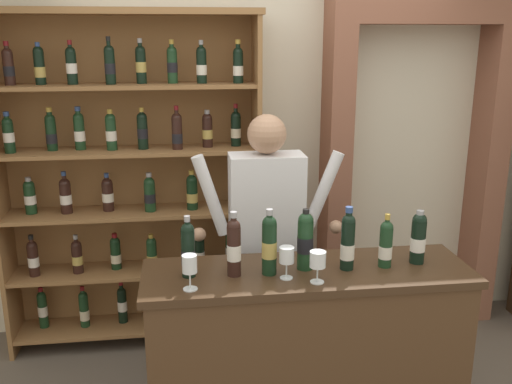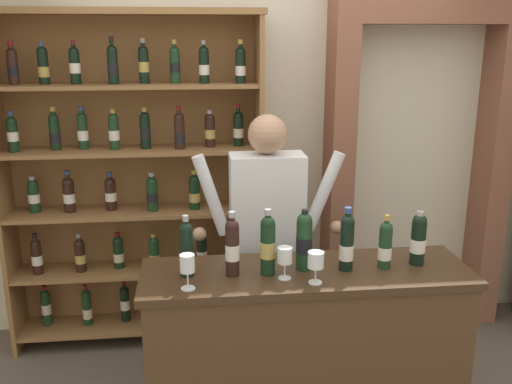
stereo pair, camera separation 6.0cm
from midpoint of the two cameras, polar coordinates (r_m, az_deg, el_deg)
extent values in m
cube|color=beige|center=(4.09, 0.46, 8.13)|extent=(12.00, 0.16, 3.17)
cube|color=olive|center=(4.02, -23.78, 0.18)|extent=(0.03, 0.35, 2.27)
cube|color=olive|center=(3.86, 0.74, 0.93)|extent=(0.03, 0.35, 2.27)
cube|color=olive|center=(4.01, -11.57, 1.17)|extent=(1.71, 0.02, 2.27)
cube|color=olive|center=(4.23, -11.00, -12.89)|extent=(1.65, 0.33, 0.02)
cylinder|color=#19381E|center=(4.31, -20.03, -11.13)|extent=(0.06, 0.06, 0.23)
sphere|color=#19381E|center=(4.26, -20.18, -9.68)|extent=(0.06, 0.06, 0.06)
cylinder|color=#19381E|center=(4.25, -20.22, -9.33)|extent=(0.03, 0.03, 0.07)
cylinder|color=maroon|center=(4.24, -20.25, -9.03)|extent=(0.03, 0.03, 0.03)
cylinder|color=silver|center=(4.31, -20.04, -11.02)|extent=(0.07, 0.07, 0.07)
cylinder|color=#19381E|center=(4.23, -16.29, -11.34)|extent=(0.06, 0.06, 0.23)
sphere|color=#19381E|center=(4.18, -16.41, -9.89)|extent=(0.06, 0.06, 0.06)
cylinder|color=#19381E|center=(4.16, -16.44, -9.50)|extent=(0.03, 0.03, 0.07)
cylinder|color=maroon|center=(4.15, -16.47, -9.18)|extent=(0.03, 0.03, 0.03)
cylinder|color=beige|center=(4.24, -16.26, -11.67)|extent=(0.07, 0.07, 0.07)
cylinder|color=black|center=(4.21, -12.67, -11.17)|extent=(0.06, 0.06, 0.23)
sphere|color=black|center=(4.16, -12.77, -9.71)|extent=(0.06, 0.06, 0.06)
cylinder|color=black|center=(4.15, -12.80, -9.25)|extent=(0.03, 0.03, 0.08)
cylinder|color=maroon|center=(4.13, -12.83, -8.85)|extent=(0.03, 0.03, 0.03)
cylinder|color=silver|center=(4.21, -12.68, -11.03)|extent=(0.07, 0.07, 0.07)
cylinder|color=black|center=(4.19, -9.58, -11.18)|extent=(0.06, 0.06, 0.22)
sphere|color=black|center=(4.14, -9.65, -9.73)|extent=(0.06, 0.06, 0.06)
cylinder|color=black|center=(4.13, -9.67, -9.37)|extent=(0.03, 0.03, 0.07)
cylinder|color=#99999E|center=(4.12, -9.69, -9.06)|extent=(0.03, 0.03, 0.03)
cylinder|color=beige|center=(4.20, -9.56, -11.51)|extent=(0.07, 0.07, 0.07)
cylinder|color=#19381E|center=(4.13, -5.08, -11.42)|extent=(0.06, 0.06, 0.22)
sphere|color=#19381E|center=(4.08, -5.12, -9.95)|extent=(0.06, 0.06, 0.06)
cylinder|color=#19381E|center=(4.07, -5.13, -9.60)|extent=(0.02, 0.02, 0.07)
cylinder|color=navy|center=(4.06, -5.14, -9.31)|extent=(0.03, 0.03, 0.03)
cylinder|color=tan|center=(4.14, -5.08, -11.74)|extent=(0.07, 0.07, 0.07)
cylinder|color=black|center=(4.15, -1.73, -11.09)|extent=(0.06, 0.06, 0.24)
sphere|color=black|center=(4.10, -1.74, -9.52)|extent=(0.06, 0.06, 0.06)
cylinder|color=black|center=(4.08, -1.74, -9.07)|extent=(0.03, 0.03, 0.08)
cylinder|color=maroon|center=(4.07, -1.75, -8.68)|extent=(0.03, 0.03, 0.03)
cylinder|color=silver|center=(4.16, -1.72, -11.31)|extent=(0.07, 0.07, 0.08)
cube|color=olive|center=(4.05, -11.31, -7.64)|extent=(1.65, 0.33, 0.02)
cylinder|color=black|center=(4.09, -20.86, -6.39)|extent=(0.07, 0.07, 0.21)
sphere|color=black|center=(4.05, -21.01, -4.96)|extent=(0.07, 0.07, 0.07)
cylinder|color=black|center=(4.04, -21.05, -4.52)|extent=(0.03, 0.03, 0.08)
cylinder|color=black|center=(4.03, -21.09, -4.12)|extent=(0.03, 0.03, 0.03)
cylinder|color=silver|center=(4.09, -20.85, -6.42)|extent=(0.07, 0.07, 0.07)
cylinder|color=black|center=(4.04, -16.90, -6.40)|extent=(0.07, 0.07, 0.19)
sphere|color=black|center=(4.01, -17.02, -5.06)|extent=(0.07, 0.07, 0.07)
cylinder|color=black|center=(4.00, -17.06, -4.63)|extent=(0.03, 0.03, 0.08)
cylinder|color=#99999E|center=(3.99, -17.09, -4.25)|extent=(0.03, 0.03, 0.03)
cylinder|color=tan|center=(4.05, -16.90, -6.45)|extent=(0.07, 0.07, 0.06)
cylinder|color=black|center=(4.04, -13.30, -6.17)|extent=(0.07, 0.07, 0.19)
sphere|color=black|center=(4.00, -13.39, -4.82)|extent=(0.07, 0.07, 0.07)
cylinder|color=black|center=(3.99, -13.41, -4.49)|extent=(0.03, 0.03, 0.06)
cylinder|color=maroon|center=(3.99, -13.43, -4.20)|extent=(0.04, 0.04, 0.03)
cylinder|color=beige|center=(4.04, -13.28, -6.42)|extent=(0.07, 0.07, 0.06)
cylinder|color=#19381E|center=(3.97, -9.81, -6.33)|extent=(0.07, 0.07, 0.19)
sphere|color=#19381E|center=(3.93, -9.87, -4.94)|extent=(0.07, 0.07, 0.07)
cylinder|color=#19381E|center=(3.92, -9.89, -4.62)|extent=(0.03, 0.03, 0.06)
cylinder|color=#B79338|center=(3.92, -9.90, -4.35)|extent=(0.03, 0.03, 0.03)
cylinder|color=tan|center=(3.98, -9.79, -6.64)|extent=(0.07, 0.07, 0.06)
cylinder|color=black|center=(3.97, -5.05, -6.12)|extent=(0.07, 0.07, 0.20)
sphere|color=black|center=(3.93, -5.09, -4.69)|extent=(0.07, 0.07, 0.07)
cylinder|color=black|center=(3.92, -5.10, -4.23)|extent=(0.03, 0.03, 0.08)
cylinder|color=maroon|center=(3.91, -5.11, -3.81)|extent=(0.03, 0.03, 0.03)
cylinder|color=silver|center=(3.97, -5.04, -6.38)|extent=(0.07, 0.07, 0.06)
cylinder|color=black|center=(4.02, -1.92, -5.77)|extent=(0.07, 0.07, 0.20)
sphere|color=black|center=(3.98, -1.93, -4.37)|extent=(0.07, 0.07, 0.07)
cylinder|color=black|center=(3.98, -1.94, -4.04)|extent=(0.03, 0.03, 0.06)
cylinder|color=maroon|center=(3.97, -1.94, -3.77)|extent=(0.03, 0.03, 0.03)
cylinder|color=silver|center=(4.03, -1.92, -6.01)|extent=(0.07, 0.07, 0.06)
cube|color=olive|center=(3.90, -11.63, -1.95)|extent=(1.65, 0.33, 0.02)
cylinder|color=#19381E|center=(4.02, -21.11, -0.64)|extent=(0.07, 0.07, 0.18)
sphere|color=#19381E|center=(3.99, -21.25, 0.71)|extent=(0.07, 0.07, 0.07)
cylinder|color=#19381E|center=(3.99, -21.28, 1.04)|extent=(0.03, 0.03, 0.06)
cylinder|color=#99999E|center=(3.98, -21.31, 1.32)|extent=(0.04, 0.04, 0.03)
cylinder|color=silver|center=(4.02, -21.12, -0.58)|extent=(0.08, 0.08, 0.06)
cylinder|color=black|center=(3.94, -17.94, -0.56)|extent=(0.07, 0.07, 0.19)
sphere|color=black|center=(3.91, -18.06, 0.89)|extent=(0.07, 0.07, 0.07)
cylinder|color=black|center=(3.91, -18.11, 1.41)|extent=(0.03, 0.03, 0.08)
cylinder|color=navy|center=(3.90, -18.15, 1.87)|extent=(0.03, 0.03, 0.03)
cylinder|color=silver|center=(3.94, -17.94, -0.59)|extent=(0.08, 0.08, 0.06)
cylinder|color=black|center=(3.91, -14.02, -0.45)|extent=(0.07, 0.07, 0.18)
sphere|color=black|center=(3.89, -14.12, 0.92)|extent=(0.07, 0.07, 0.07)
cylinder|color=black|center=(3.88, -14.15, 1.36)|extent=(0.03, 0.03, 0.07)
cylinder|color=navy|center=(3.87, -14.17, 1.74)|extent=(0.03, 0.03, 0.03)
cylinder|color=silver|center=(3.91, -14.02, -0.43)|extent=(0.08, 0.08, 0.06)
cylinder|color=#19381E|center=(3.84, -9.98, -0.48)|extent=(0.07, 0.07, 0.19)
sphere|color=#19381E|center=(3.81, -10.05, 0.99)|extent=(0.07, 0.07, 0.07)
cylinder|color=#19381E|center=(3.80, -10.07, 1.41)|extent=(0.03, 0.03, 0.07)
cylinder|color=#99999E|center=(3.80, -10.09, 1.78)|extent=(0.04, 0.04, 0.03)
cylinder|color=black|center=(3.84, -9.97, -0.54)|extent=(0.08, 0.08, 0.06)
cylinder|color=black|center=(3.84, -5.78, -0.29)|extent=(0.07, 0.07, 0.20)
sphere|color=black|center=(3.81, -5.82, 1.22)|extent=(0.07, 0.07, 0.07)
cylinder|color=black|center=(3.80, -5.84, 1.65)|extent=(0.03, 0.03, 0.07)
cylinder|color=#B79338|center=(3.80, -5.85, 2.03)|extent=(0.04, 0.04, 0.03)
cylinder|color=tan|center=(3.84, -5.77, -0.52)|extent=(0.08, 0.08, 0.06)
cylinder|color=#19381E|center=(3.83, -1.32, -0.21)|extent=(0.07, 0.07, 0.20)
sphere|color=#19381E|center=(3.80, -1.33, 1.32)|extent=(0.07, 0.07, 0.07)
cylinder|color=#19381E|center=(3.80, -1.33, 1.70)|extent=(0.03, 0.03, 0.06)
cylinder|color=#99999E|center=(3.79, -1.33, 2.01)|extent=(0.03, 0.03, 0.03)
cylinder|color=beige|center=(3.83, -1.32, -0.17)|extent=(0.08, 0.08, 0.06)
cube|color=olive|center=(3.80, -11.98, 4.12)|extent=(1.65, 0.33, 0.02)
cylinder|color=black|center=(3.90, -22.94, 5.10)|extent=(0.07, 0.07, 0.19)
sphere|color=black|center=(3.89, -23.10, 6.55)|extent=(0.07, 0.07, 0.07)
cylinder|color=black|center=(3.88, -23.14, 6.97)|extent=(0.03, 0.03, 0.07)
cylinder|color=navy|center=(3.88, -23.18, 7.34)|extent=(0.04, 0.04, 0.03)
cylinder|color=silver|center=(3.90, -22.95, 5.21)|extent=(0.07, 0.07, 0.06)
cylinder|color=black|center=(3.88, -19.23, 5.50)|extent=(0.07, 0.07, 0.20)
sphere|color=black|center=(3.87, -19.37, 7.03)|extent=(0.07, 0.07, 0.07)
cylinder|color=black|center=(3.86, -19.41, 7.50)|extent=(0.03, 0.03, 0.08)
cylinder|color=#B79338|center=(3.86, -19.45, 7.91)|extent=(0.04, 0.04, 0.03)
cylinder|color=black|center=(3.89, -19.20, 5.20)|extent=(0.07, 0.07, 0.06)
cylinder|color=#19381E|center=(3.85, -16.66, 5.68)|extent=(0.07, 0.07, 0.20)
sphere|color=#19381E|center=(3.84, -16.78, 7.25)|extent=(0.07, 0.07, 0.07)
cylinder|color=#19381E|center=(3.83, -16.82, 7.70)|extent=(0.03, 0.03, 0.07)
cylinder|color=navy|center=(3.83, -16.85, 8.11)|extent=(0.04, 0.04, 0.03)
cylinder|color=silver|center=(3.86, -16.65, 5.52)|extent=(0.07, 0.07, 0.06)
cylinder|color=#19381E|center=(3.78, -13.70, 5.69)|extent=(0.07, 0.07, 0.20)
sphere|color=#19381E|center=(3.77, -13.80, 7.26)|extent=(0.07, 0.07, 0.07)
cylinder|color=#19381E|center=(3.76, -13.83, 7.64)|extent=(0.03, 0.03, 0.06)
cylinder|color=#B79338|center=(3.76, -13.85, 7.95)|extent=(0.03, 0.03, 0.03)
cylinder|color=silver|center=(3.78, -13.69, 5.61)|extent=(0.07, 0.07, 0.06)
cylinder|color=black|center=(3.77, -10.67, 5.85)|extent=(0.07, 0.07, 0.20)
sphere|color=black|center=(3.75, -10.75, 7.45)|extent=(0.07, 0.07, 0.07)
cylinder|color=black|center=(3.75, -10.77, 7.86)|extent=(0.03, 0.03, 0.06)
cylinder|color=#B79338|center=(3.75, -10.79, 8.20)|extent=(0.03, 0.03, 0.03)
cylinder|color=black|center=(3.77, -10.67, 5.88)|extent=(0.07, 0.07, 0.06)
cylinder|color=black|center=(3.72, -7.27, 5.85)|extent=(0.07, 0.07, 0.20)
sphere|color=black|center=(3.70, -7.32, 7.45)|extent=(0.07, 0.07, 0.07)
cylinder|color=black|center=(3.70, -7.34, 7.99)|extent=(0.03, 0.03, 0.08)
cylinder|color=maroon|center=(3.70, -7.36, 8.46)|extent=(0.03, 0.03, 0.03)
cylinder|color=black|center=(3.73, -7.25, 5.43)|extent=(0.07, 0.07, 0.06)
cylinder|color=black|center=(3.77, -4.22, 5.97)|extent=(0.07, 0.07, 0.19)
sphere|color=black|center=(3.76, -4.25, 7.46)|extent=(0.07, 0.07, 0.07)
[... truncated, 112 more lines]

